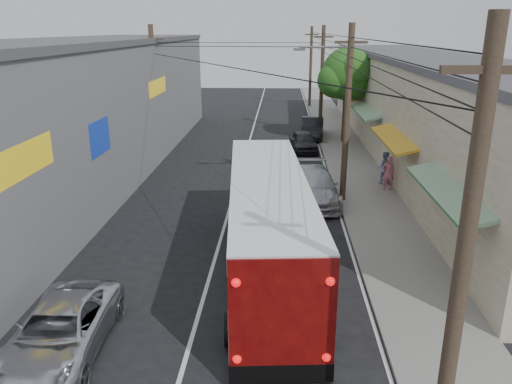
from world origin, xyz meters
TOP-DOWN VIEW (x-y plane):
  - sidewalk at (6.50, 20.00)m, footprint 3.00×80.00m
  - building_right at (10.99, 22.00)m, footprint 7.09×40.00m
  - building_left at (-8.50, 18.00)m, footprint 7.20×36.00m
  - utility_poles at (3.13, 20.33)m, footprint 11.80×45.28m
  - street_tree at (6.87, 26.02)m, footprint 4.40×4.00m
  - coach_bus at (1.89, 5.72)m, footprint 3.36×11.57m
  - jeepney at (-3.11, 1.00)m, footprint 2.29×4.70m
  - parked_suv at (3.84, 13.00)m, footprint 2.44×5.33m
  - parked_car_mid at (3.80, 23.19)m, footprint 1.97×3.96m
  - parked_car_far at (4.60, 27.38)m, footprint 1.97×4.65m
  - pedestrian_near at (7.60, 14.61)m, footprint 0.65×0.46m
  - pedestrian_far at (7.60, 15.67)m, footprint 0.95×0.82m

SIDE VIEW (x-z plane):
  - sidewalk at x=6.50m, z-range 0.00..0.12m
  - jeepney at x=-3.11m, z-range 0.00..1.29m
  - parked_car_mid at x=3.80m, z-range 0.00..1.30m
  - parked_car_far at x=4.60m, z-range 0.00..1.49m
  - parked_suv at x=3.84m, z-range 0.00..1.51m
  - pedestrian_far at x=7.60m, z-range 0.12..1.79m
  - pedestrian_near at x=7.60m, z-range 0.12..1.81m
  - coach_bus at x=1.89m, z-range 0.06..3.35m
  - building_right at x=10.99m, z-range 0.03..6.28m
  - building_left at x=-8.50m, z-range 0.03..7.28m
  - utility_poles at x=3.13m, z-range 0.13..8.13m
  - street_tree at x=6.87m, z-range 1.37..7.97m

